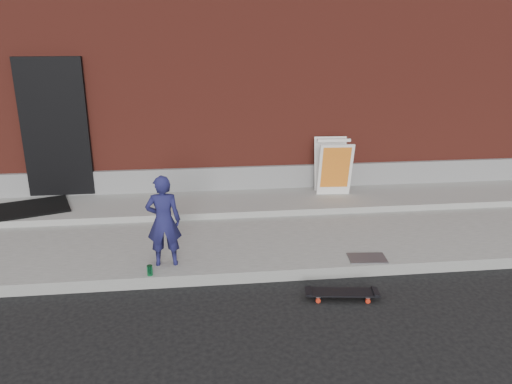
{
  "coord_description": "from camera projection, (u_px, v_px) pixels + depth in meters",
  "views": [
    {
      "loc": [
        -0.29,
        -5.36,
        2.94
      ],
      "look_at": [
        0.43,
        0.8,
        0.9
      ],
      "focal_mm": 35.0,
      "sensor_mm": 36.0,
      "label": 1
    }
  ],
  "objects": [
    {
      "name": "ground",
      "position": [
        229.0,
        285.0,
        6.01
      ],
      "size": [
        80.0,
        80.0,
        0.0
      ],
      "primitive_type": "plane",
      "color": "black",
      "rests_on": "ground"
    },
    {
      "name": "sidewalk",
      "position": [
        222.0,
        231.0,
        7.4
      ],
      "size": [
        20.0,
        3.0,
        0.15
      ],
      "primitive_type": "cube",
      "color": "gray",
      "rests_on": "ground"
    },
    {
      "name": "apron",
      "position": [
        219.0,
        203.0,
        8.21
      ],
      "size": [
        20.0,
        1.2,
        0.1
      ],
      "primitive_type": "cube",
      "color": "gray",
      "rests_on": "sidewalk"
    },
    {
      "name": "building",
      "position": [
        208.0,
        48.0,
        11.83
      ],
      "size": [
        20.0,
        8.1,
        5.0
      ],
      "color": "maroon",
      "rests_on": "ground"
    },
    {
      "name": "child",
      "position": [
        164.0,
        221.0,
        6.02
      ],
      "size": [
        0.42,
        0.28,
        1.15
      ],
      "primitive_type": "imported",
      "rotation": [
        0.0,
        0.0,
        3.16
      ],
      "color": "#1B1C4E",
      "rests_on": "sidewalk"
    },
    {
      "name": "skateboard",
      "position": [
        342.0,
        293.0,
        5.67
      ],
      "size": [
        0.83,
        0.31,
        0.09
      ],
      "color": "red",
      "rests_on": "ground"
    },
    {
      "name": "pizza_sign",
      "position": [
        333.0,
        166.0,
        8.43
      ],
      "size": [
        0.6,
        0.7,
        0.93
      ],
      "color": "white",
      "rests_on": "apron"
    },
    {
      "name": "soda_can",
      "position": [
        150.0,
        270.0,
        5.9
      ],
      "size": [
        0.09,
        0.09,
        0.13
      ],
      "primitive_type": "cylinder",
      "rotation": [
        0.0,
        0.0,
        0.32
      ],
      "color": "#1A8446",
      "rests_on": "sidewalk"
    },
    {
      "name": "doormat",
      "position": [
        34.0,
        208.0,
        7.81
      ],
      "size": [
        1.23,
        1.11,
        0.03
      ],
      "primitive_type": "cube",
      "rotation": [
        0.0,
        0.0,
        0.34
      ],
      "color": "black",
      "rests_on": "apron"
    },
    {
      "name": "utility_plate",
      "position": [
        367.0,
        258.0,
        6.34
      ],
      "size": [
        0.5,
        0.34,
        0.01
      ],
      "primitive_type": "cube",
      "rotation": [
        0.0,
        0.0,
        -0.09
      ],
      "color": "#5A5A5F",
      "rests_on": "sidewalk"
    }
  ]
}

